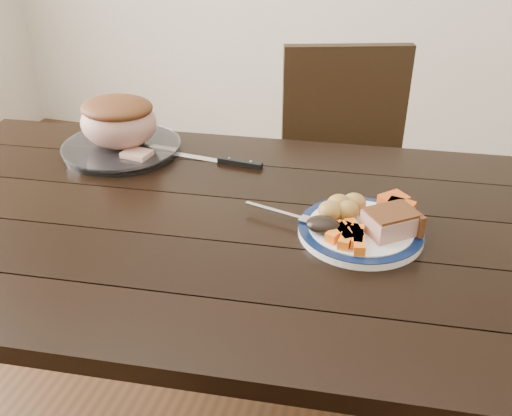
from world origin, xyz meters
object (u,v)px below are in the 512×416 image
(dining_table, at_px, (225,253))
(chair_far, at_px, (346,174))
(serving_platter, at_px, (122,149))
(pork_slice, at_px, (390,223))
(dinner_plate, at_px, (360,231))
(fork, at_px, (288,215))
(carving_knife, at_px, (226,161))
(roast_joint, at_px, (119,123))

(dining_table, bearing_deg, chair_far, 77.06)
(serving_platter, bearing_deg, dining_table, -32.94)
(pork_slice, bearing_deg, chair_far, 104.48)
(dinner_plate, relative_size, fork, 1.47)
(dining_table, height_order, carving_knife, carving_knife)
(dinner_plate, height_order, serving_platter, serving_platter)
(roast_joint, bearing_deg, serving_platter, 0.00)
(fork, relative_size, carving_knife, 0.55)
(pork_slice, bearing_deg, dining_table, -177.27)
(pork_slice, distance_m, fork, 0.22)
(roast_joint, bearing_deg, pork_slice, -17.39)
(roast_joint, distance_m, carving_knife, 0.30)
(carving_knife, bearing_deg, roast_joint, -173.91)
(roast_joint, bearing_deg, dining_table, -32.94)
(chair_far, bearing_deg, dinner_plate, 81.13)
(pork_slice, distance_m, roast_joint, 0.77)
(dinner_plate, relative_size, carving_knife, 0.81)
(chair_far, relative_size, serving_platter, 3.01)
(dining_table, xyz_separation_m, dinner_plate, (0.30, 0.02, 0.10))
(serving_platter, xyz_separation_m, fork, (0.52, -0.23, 0.01))
(dinner_plate, height_order, pork_slice, pork_slice)
(dinner_plate, xyz_separation_m, carving_knife, (-0.38, 0.24, -0.00))
(serving_platter, xyz_separation_m, pork_slice, (0.73, -0.23, 0.03))
(dinner_plate, xyz_separation_m, serving_platter, (-0.68, 0.23, 0.00))
(chair_far, xyz_separation_m, serving_platter, (-0.55, -0.49, 0.23))
(carving_knife, bearing_deg, chair_far, 64.72)
(chair_far, height_order, roast_joint, chair_far)
(dinner_plate, distance_m, pork_slice, 0.07)
(dining_table, height_order, chair_far, chair_far)
(dinner_plate, relative_size, serving_platter, 0.84)
(chair_far, height_order, serving_platter, chair_far)
(chair_far, bearing_deg, dining_table, 58.06)
(fork, bearing_deg, carving_knife, 145.68)
(pork_slice, distance_m, carving_knife, 0.51)
(pork_slice, xyz_separation_m, roast_joint, (-0.73, 0.23, 0.04))
(dining_table, bearing_deg, serving_platter, 147.06)
(serving_platter, distance_m, pork_slice, 0.77)
(chair_far, distance_m, carving_knife, 0.58)
(pork_slice, bearing_deg, serving_platter, 162.61)
(chair_far, distance_m, dinner_plate, 0.76)
(dining_table, relative_size, carving_knife, 5.27)
(chair_far, distance_m, serving_platter, 0.77)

